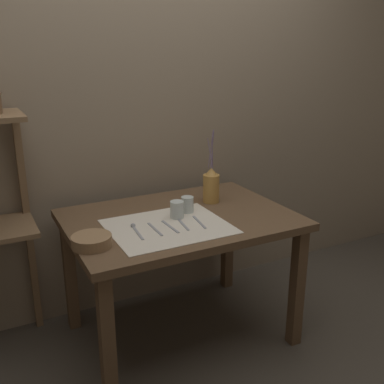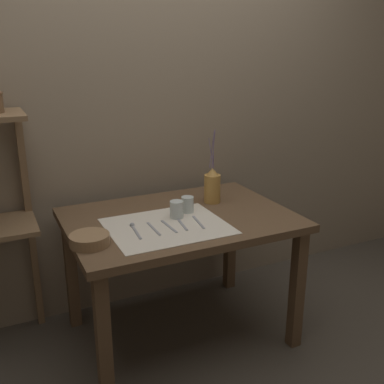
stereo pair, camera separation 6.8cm
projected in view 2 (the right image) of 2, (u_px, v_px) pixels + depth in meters
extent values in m
plane|color=#473F35|center=(181.00, 333.00, 2.53)|extent=(12.00, 12.00, 0.00)
cube|color=gray|center=(143.00, 108.00, 2.60)|extent=(7.00, 0.06, 2.40)
cube|color=brown|center=(180.00, 220.00, 2.32)|extent=(1.14, 0.82, 0.04)
cube|color=brown|center=(104.00, 342.00, 1.92)|extent=(0.06, 0.06, 0.67)
cube|color=brown|center=(297.00, 289.00, 2.33)|extent=(0.06, 0.06, 0.67)
cube|color=brown|center=(71.00, 272.00, 2.51)|extent=(0.06, 0.06, 0.67)
cube|color=brown|center=(230.00, 240.00, 2.93)|extent=(0.06, 0.06, 0.67)
cube|color=brown|center=(30.00, 223.00, 2.44)|extent=(0.04, 0.04, 1.25)
cube|color=beige|center=(167.00, 226.00, 2.17)|extent=(0.57, 0.47, 0.00)
cylinder|color=#B7843D|center=(212.00, 189.00, 2.49)|extent=(0.09, 0.09, 0.16)
cone|color=#B7843D|center=(212.00, 172.00, 2.46)|extent=(0.07, 0.07, 0.04)
cylinder|color=slate|center=(213.00, 152.00, 2.44)|extent=(0.01, 0.02, 0.17)
cylinder|color=slate|center=(213.00, 149.00, 2.44)|extent=(0.01, 0.04, 0.20)
cylinder|color=slate|center=(213.00, 149.00, 2.43)|extent=(0.04, 0.04, 0.21)
cylinder|color=slate|center=(214.00, 154.00, 2.42)|extent=(0.03, 0.04, 0.16)
cylinder|color=slate|center=(212.00, 149.00, 2.44)|extent=(0.04, 0.01, 0.20)
cylinder|color=slate|center=(211.00, 153.00, 2.42)|extent=(0.03, 0.02, 0.17)
cylinder|color=#8E6B47|center=(90.00, 240.00, 1.96)|extent=(0.18, 0.18, 0.05)
cylinder|color=silver|center=(177.00, 209.00, 2.27)|extent=(0.07, 0.07, 0.09)
cylinder|color=silver|center=(187.00, 204.00, 2.35)|extent=(0.07, 0.07, 0.08)
cube|color=#939399|center=(136.00, 232.00, 2.09)|extent=(0.03, 0.17, 0.00)
sphere|color=#939399|center=(132.00, 225.00, 2.17)|extent=(0.02, 0.02, 0.02)
cube|color=#939399|center=(154.00, 229.00, 2.13)|extent=(0.01, 0.17, 0.00)
cube|color=#939399|center=(169.00, 226.00, 2.16)|extent=(0.02, 0.17, 0.00)
cube|color=#939399|center=(182.00, 224.00, 2.19)|extent=(0.03, 0.17, 0.00)
sphere|color=#939399|center=(177.00, 217.00, 2.27)|extent=(0.02, 0.02, 0.02)
cube|color=#939399|center=(198.00, 222.00, 2.21)|extent=(0.04, 0.17, 0.00)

